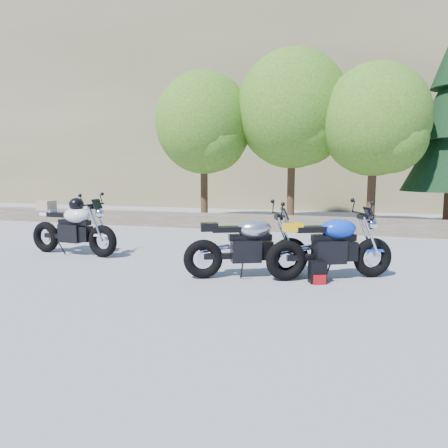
{
  "coord_description": "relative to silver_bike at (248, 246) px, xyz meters",
  "views": [
    {
      "loc": [
        2.78,
        -7.43,
        1.86
      ],
      "look_at": [
        0.2,
        1.0,
        0.75
      ],
      "focal_mm": 32.0,
      "sensor_mm": 36.0,
      "label": 1
    }
  ],
  "objects": [
    {
      "name": "backpack",
      "position": [
        1.24,
        -0.05,
        -0.38
      ],
      "size": [
        0.34,
        0.32,
        0.38
      ],
      "rotation": [
        0.0,
        0.0,
        0.39
      ],
      "color": "black",
      "rests_on": "ground"
    },
    {
      "name": "blue_bike",
      "position": [
        1.44,
        0.3,
        0.01
      ],
      "size": [
        2.19,
        1.18,
        1.18
      ],
      "rotation": [
        0.0,
        0.0,
        0.45
      ],
      "color": "black",
      "rests_on": "ground"
    },
    {
      "name": "hillside",
      "position": [
        1.88,
        28.54,
        6.94
      ],
      "size": [
        80.0,
        30.0,
        15.0
      ],
      "primitive_type": "cube",
      "color": "#6A6441",
      "rests_on": "ground"
    },
    {
      "name": "white_bike",
      "position": [
        -4.35,
        0.79,
        0.09
      ],
      "size": [
        2.39,
        0.76,
        1.32
      ],
      "rotation": [
        0.0,
        0.0,
        -0.08
      ],
      "color": "black",
      "rests_on": "ground"
    },
    {
      "name": "tree_decid_mid",
      "position": [
        -0.21,
        8.07,
        3.48
      ],
      "size": [
        4.08,
        4.08,
        6.24
      ],
      "color": "#382314",
      "rests_on": "ground"
    },
    {
      "name": "tree_decid_left",
      "position": [
        -3.51,
        7.67,
        3.07
      ],
      "size": [
        3.67,
        3.67,
        5.62
      ],
      "color": "#382314",
      "rests_on": "ground"
    },
    {
      "name": "tree_decid_right",
      "position": [
        2.59,
        7.47,
        2.94
      ],
      "size": [
        3.54,
        3.54,
        5.41
      ],
      "color": "#382314",
      "rests_on": "ground"
    },
    {
      "name": "stone_wall",
      "position": [
        -1.12,
        6.04,
        -0.31
      ],
      "size": [
        22.0,
        0.55,
        0.5
      ],
      "primitive_type": "cube",
      "color": "brown",
      "rests_on": "ground"
    },
    {
      "name": "silver_bike",
      "position": [
        0.0,
        0.0,
        0.0
      ],
      "size": [
        2.16,
        1.13,
        1.15
      ],
      "rotation": [
        0.0,
        0.0,
        0.43
      ],
      "color": "black",
      "rests_on": "ground"
    },
    {
      "name": "ground",
      "position": [
        -1.12,
        0.54,
        -0.56
      ],
      "size": [
        90.0,
        90.0,
        0.0
      ],
      "primitive_type": "plane",
      "color": "#939499",
      "rests_on": "ground"
    }
  ]
}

